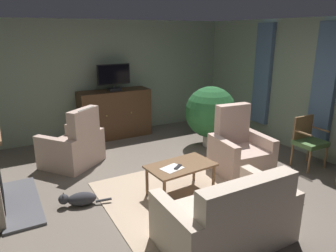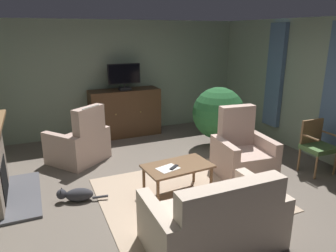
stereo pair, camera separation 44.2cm
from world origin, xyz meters
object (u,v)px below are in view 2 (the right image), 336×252
at_px(armchair_angled_to_table, 242,154).
at_px(potted_plant_small_fern_corner, 218,114).
at_px(side_chair_tucked_against_wall, 317,144).
at_px(sofa_floral, 215,222).
at_px(tv_cabinet, 125,114).
at_px(coffee_table, 178,169).
at_px(tv_remote, 174,167).
at_px(cat, 77,195).
at_px(armchair_beside_cabinet, 80,144).
at_px(television, 124,76).
at_px(folded_newspaper, 168,168).

relative_size(armchair_angled_to_table, potted_plant_small_fern_corner, 0.90).
bearing_deg(side_chair_tucked_against_wall, armchair_angled_to_table, 161.10).
bearing_deg(side_chair_tucked_against_wall, sofa_floral, -158.73).
bearing_deg(tv_cabinet, coffee_table, -91.54).
bearing_deg(tv_cabinet, tv_remote, -93.15).
bearing_deg(tv_remote, cat, -55.28).
distance_m(sofa_floral, cat, 2.09).
distance_m(armchair_angled_to_table, armchair_beside_cabinet, 2.94).
relative_size(television, armchair_angled_to_table, 0.64).
xyz_separation_m(coffee_table, potted_plant_small_fern_corner, (1.61, 1.48, 0.31)).
relative_size(tv_cabinet, sofa_floral, 1.06).
relative_size(television, cat, 1.06).
relative_size(tv_cabinet, folded_newspaper, 5.27).
relative_size(coffee_table, folded_newspaper, 3.39).
bearing_deg(tv_remote, folded_newspaper, -46.33).
bearing_deg(cat, tv_remote, -19.87).
relative_size(coffee_table, tv_remote, 5.98).
bearing_deg(television, armchair_angled_to_table, -66.22).
xyz_separation_m(television, folded_newspaper, (-0.26, -3.03, -0.91)).
distance_m(coffee_table, sofa_floral, 1.23).
height_order(coffee_table, armchair_beside_cabinet, armchair_beside_cabinet).
bearing_deg(television, side_chair_tucked_against_wall, -52.66).
distance_m(coffee_table, tv_remote, 0.13).
xyz_separation_m(tv_cabinet, cat, (-1.48, -2.63, -0.41)).
bearing_deg(potted_plant_small_fern_corner, side_chair_tucked_against_wall, -61.82).
distance_m(television, coffee_table, 3.14).
xyz_separation_m(coffee_table, side_chair_tucked_against_wall, (2.51, -0.20, 0.08)).
bearing_deg(sofa_floral, coffee_table, 84.84).
xyz_separation_m(folded_newspaper, cat, (-1.22, 0.46, -0.38)).
relative_size(coffee_table, side_chair_tucked_against_wall, 1.13).
relative_size(sofa_floral, side_chair_tucked_against_wall, 1.66).
relative_size(folded_newspaper, armchair_angled_to_table, 0.26).
bearing_deg(side_chair_tucked_against_wall, potted_plant_small_fern_corner, 118.18).
height_order(television, side_chair_tucked_against_wall, television).
xyz_separation_m(coffee_table, armchair_beside_cabinet, (-1.12, 1.87, -0.08)).
bearing_deg(armchair_angled_to_table, potted_plant_small_fern_corner, 76.41).
bearing_deg(folded_newspaper, coffee_table, 1.09).
relative_size(armchair_angled_to_table, side_chair_tucked_against_wall, 1.26).
relative_size(television, folded_newspaper, 2.44).
bearing_deg(television, tv_cabinet, 90.00).
height_order(armchair_angled_to_table, side_chair_tucked_against_wall, armchair_angled_to_table).
bearing_deg(side_chair_tucked_against_wall, cat, 171.17).
xyz_separation_m(television, sofa_floral, (-0.19, -4.20, -1.08)).
distance_m(tv_remote, sofa_floral, 1.17).
xyz_separation_m(side_chair_tucked_against_wall, cat, (-3.91, 0.61, -0.40)).
height_order(tv_remote, side_chair_tucked_against_wall, side_chair_tucked_against_wall).
xyz_separation_m(armchair_angled_to_table, potted_plant_small_fern_corner, (0.31, 1.27, 0.37)).
bearing_deg(armchair_beside_cabinet, potted_plant_small_fern_corner, -8.02).
bearing_deg(cat, side_chair_tucked_against_wall, -8.83).
xyz_separation_m(television, armchair_angled_to_table, (1.22, -2.77, -1.03)).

